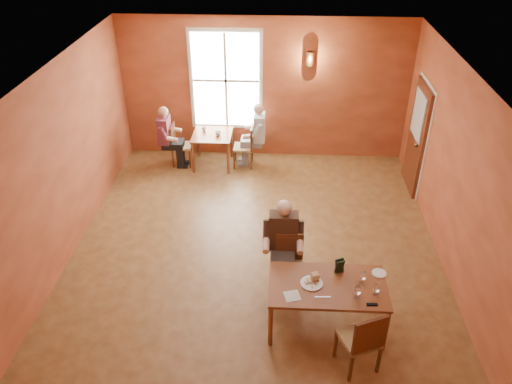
# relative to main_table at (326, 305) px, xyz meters

# --- Properties ---
(ground) EXTENTS (6.00, 7.00, 0.01)m
(ground) POSITION_rel_main_table_xyz_m (-1.04, 1.52, -0.36)
(ground) COLOR brown
(ground) RESTS_ON ground
(wall_back) EXTENTS (6.00, 0.04, 3.00)m
(wall_back) POSITION_rel_main_table_xyz_m (-1.04, 5.02, 1.14)
(wall_back) COLOR brown
(wall_back) RESTS_ON ground
(wall_front) EXTENTS (6.00, 0.04, 3.00)m
(wall_front) POSITION_rel_main_table_xyz_m (-1.04, -1.98, 1.14)
(wall_front) COLOR brown
(wall_front) RESTS_ON ground
(wall_left) EXTENTS (0.04, 7.00, 3.00)m
(wall_left) POSITION_rel_main_table_xyz_m (-4.04, 1.52, 1.14)
(wall_left) COLOR brown
(wall_left) RESTS_ON ground
(wall_right) EXTENTS (0.04, 7.00, 3.00)m
(wall_right) POSITION_rel_main_table_xyz_m (1.96, 1.52, 1.14)
(wall_right) COLOR brown
(wall_right) RESTS_ON ground
(ceiling) EXTENTS (6.00, 7.00, 0.04)m
(ceiling) POSITION_rel_main_table_xyz_m (-1.04, 1.52, 2.64)
(ceiling) COLOR white
(ceiling) RESTS_ON wall_back
(window) EXTENTS (1.36, 0.10, 1.96)m
(window) POSITION_rel_main_table_xyz_m (-1.84, 4.97, 1.34)
(window) COLOR white
(window) RESTS_ON wall_back
(door) EXTENTS (0.12, 1.04, 2.10)m
(door) POSITION_rel_main_table_xyz_m (1.90, 3.82, 0.69)
(door) COLOR maroon
(door) RESTS_ON ground
(wall_sconce) EXTENTS (0.16, 0.16, 0.28)m
(wall_sconce) POSITION_rel_main_table_xyz_m (-0.14, 4.92, 1.84)
(wall_sconce) COLOR brown
(wall_sconce) RESTS_ON wall_back
(main_table) EXTENTS (1.55, 0.87, 0.73)m
(main_table) POSITION_rel_main_table_xyz_m (0.00, 0.00, 0.00)
(main_table) COLOR brown
(main_table) RESTS_ON ground
(chair_diner_main) EXTENTS (0.40, 0.40, 0.91)m
(chair_diner_main) POSITION_rel_main_table_xyz_m (-0.50, 0.65, 0.09)
(chair_diner_main) COLOR #472615
(chair_diner_main) RESTS_ON ground
(diner_main) EXTENTS (0.55, 0.55, 1.37)m
(diner_main) POSITION_rel_main_table_xyz_m (-0.50, 0.62, 0.32)
(diner_main) COLOR #301E17
(diner_main) RESTS_ON ground
(chair_empty) EXTENTS (0.57, 0.57, 0.98)m
(chair_empty) POSITION_rel_main_table_xyz_m (0.36, -0.65, 0.13)
(chair_empty) COLOR #533116
(chair_empty) RESTS_ON ground
(plate_food) EXTENTS (0.35, 0.35, 0.04)m
(plate_food) POSITION_rel_main_table_xyz_m (-0.21, 0.01, 0.38)
(plate_food) COLOR white
(plate_food) RESTS_ON main_table
(sandwich) EXTENTS (0.11, 0.11, 0.11)m
(sandwich) POSITION_rel_main_table_xyz_m (-0.17, 0.06, 0.42)
(sandwich) COLOR #DFA86F
(sandwich) RESTS_ON main_table
(goblet_a) EXTENTS (0.10, 0.10, 0.20)m
(goblet_a) POSITION_rel_main_table_xyz_m (0.45, 0.06, 0.46)
(goblet_a) COLOR silver
(goblet_a) RESTS_ON main_table
(goblet_b) EXTENTS (0.10, 0.10, 0.19)m
(goblet_b) POSITION_rel_main_table_xyz_m (0.60, -0.16, 0.46)
(goblet_b) COLOR white
(goblet_b) RESTS_ON main_table
(goblet_c) EXTENTS (0.10, 0.10, 0.21)m
(goblet_c) POSITION_rel_main_table_xyz_m (0.35, -0.22, 0.47)
(goblet_c) COLOR white
(goblet_c) RESTS_ON main_table
(menu_stand) EXTENTS (0.14, 0.11, 0.21)m
(menu_stand) POSITION_rel_main_table_xyz_m (0.17, 0.27, 0.47)
(menu_stand) COLOR black
(menu_stand) RESTS_ON main_table
(knife) EXTENTS (0.21, 0.03, 0.00)m
(knife) POSITION_rel_main_table_xyz_m (-0.08, -0.23, 0.37)
(knife) COLOR silver
(knife) RESTS_ON main_table
(napkin) EXTENTS (0.24, 0.24, 0.01)m
(napkin) POSITION_rel_main_table_xyz_m (-0.47, -0.23, 0.37)
(napkin) COLOR silver
(napkin) RESTS_ON main_table
(side_plate) EXTENTS (0.25, 0.25, 0.02)m
(side_plate) POSITION_rel_main_table_xyz_m (0.70, 0.26, 0.37)
(side_plate) COLOR silver
(side_plate) RESTS_ON main_table
(sunglasses) EXTENTS (0.14, 0.05, 0.02)m
(sunglasses) POSITION_rel_main_table_xyz_m (0.53, -0.33, 0.37)
(sunglasses) COLOR black
(sunglasses) RESTS_ON main_table
(second_table) EXTENTS (0.81, 0.81, 0.71)m
(second_table) POSITION_rel_main_table_xyz_m (-2.11, 4.46, -0.01)
(second_table) COLOR brown
(second_table) RESTS_ON ground
(chair_diner_white) EXTENTS (0.40, 0.40, 0.90)m
(chair_diner_white) POSITION_rel_main_table_xyz_m (-1.46, 4.46, 0.09)
(chair_diner_white) COLOR brown
(chair_diner_white) RESTS_ON ground
(diner_white) EXTENTS (0.53, 0.53, 1.33)m
(diner_white) POSITION_rel_main_table_xyz_m (-1.43, 4.46, 0.30)
(diner_white) COLOR white
(diner_white) RESTS_ON ground
(chair_diner_maroon) EXTENTS (0.40, 0.40, 0.90)m
(chair_diner_maroon) POSITION_rel_main_table_xyz_m (-2.76, 4.46, 0.09)
(chair_diner_maroon) COLOR #3E2414
(chair_diner_maroon) RESTS_ON ground
(diner_maroon) EXTENTS (0.52, 0.52, 1.29)m
(diner_maroon) POSITION_rel_main_table_xyz_m (-2.79, 4.46, 0.28)
(diner_maroon) COLOR maroon
(diner_maroon) RESTS_ON ground
(cup_a) EXTENTS (0.13, 0.13, 0.09)m
(cup_a) POSITION_rel_main_table_xyz_m (-1.97, 4.40, 0.40)
(cup_a) COLOR white
(cup_a) RESTS_ON second_table
(cup_b) EXTENTS (0.13, 0.13, 0.09)m
(cup_b) POSITION_rel_main_table_xyz_m (-2.29, 4.60, 0.40)
(cup_b) COLOR white
(cup_b) RESTS_ON second_table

